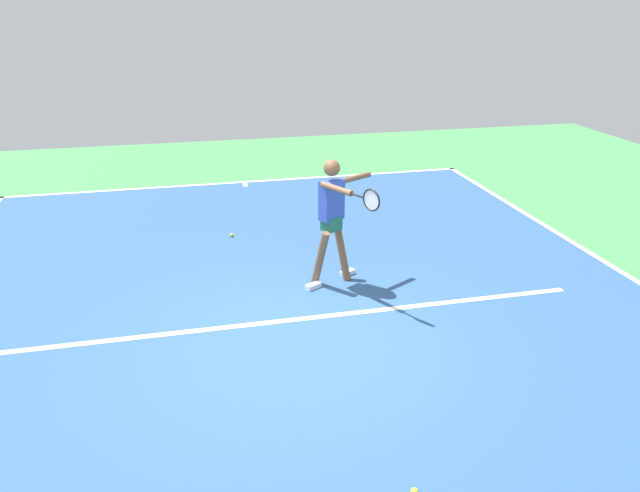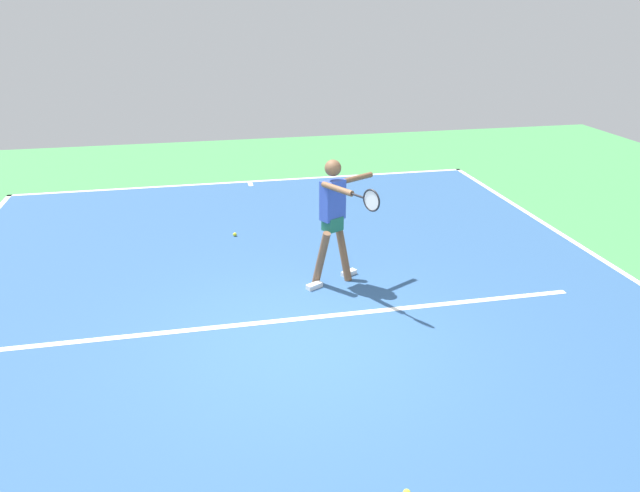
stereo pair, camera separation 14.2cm
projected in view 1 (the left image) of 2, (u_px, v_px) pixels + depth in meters
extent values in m
plane|color=#428E4C|center=(307.00, 340.00, 7.28)|extent=(22.75, 22.75, 0.00)
cube|color=#2D5484|center=(307.00, 340.00, 7.28)|extent=(10.21, 13.99, 0.00)
cube|color=white|center=(244.00, 182.00, 13.54)|extent=(10.21, 0.10, 0.01)
cube|color=white|center=(299.00, 319.00, 7.75)|extent=(7.66, 0.10, 0.01)
cube|color=white|center=(245.00, 184.00, 13.36)|extent=(0.10, 0.30, 0.01)
cylinder|color=brown|center=(342.00, 251.00, 8.76)|extent=(0.27, 0.37, 0.88)
cube|color=white|center=(347.00, 273.00, 8.99)|extent=(0.26, 0.20, 0.07)
cylinder|color=brown|center=(320.00, 259.00, 8.50)|extent=(0.27, 0.37, 0.88)
cube|color=white|center=(314.00, 286.00, 8.58)|extent=(0.26, 0.20, 0.07)
cube|color=#1E664C|center=(331.00, 223.00, 8.45)|extent=(0.31, 0.29, 0.20)
cube|color=#334CB2|center=(332.00, 200.00, 8.31)|extent=(0.38, 0.32, 0.57)
sphere|color=brown|center=(332.00, 168.00, 8.14)|extent=(0.23, 0.23, 0.23)
cylinder|color=brown|center=(355.00, 178.00, 8.50)|extent=(0.54, 0.34, 0.08)
cylinder|color=brown|center=(337.00, 189.00, 7.91)|extent=(0.34, 0.54, 0.08)
cylinder|color=black|center=(358.00, 196.00, 7.64)|extent=(0.13, 0.21, 0.03)
torus|color=black|center=(371.00, 200.00, 7.47)|extent=(0.16, 0.27, 0.29)
cylinder|color=silver|center=(371.00, 200.00, 7.47)|extent=(0.12, 0.22, 0.25)
sphere|color=#CCE033|center=(414.00, 492.00, 5.00)|extent=(0.07, 0.07, 0.07)
sphere|color=yellow|center=(232.00, 235.00, 10.42)|extent=(0.07, 0.07, 0.07)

